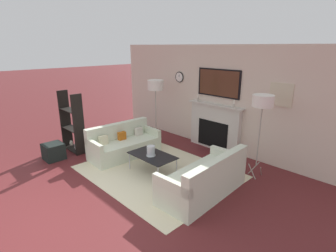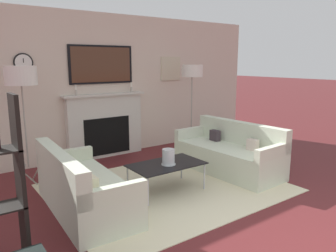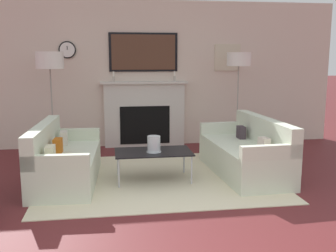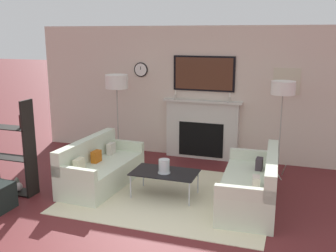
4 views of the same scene
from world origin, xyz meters
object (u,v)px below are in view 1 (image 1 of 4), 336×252
at_px(coffee_table, 152,156).
at_px(floor_lamp_left, 155,86).
at_px(floor_lamp_right, 263,102).
at_px(shelf_unit, 72,126).
at_px(couch_left, 124,145).
at_px(ottoman, 54,151).
at_px(hurricane_candle, 151,151).
at_px(couch_right, 205,180).

bearing_deg(coffee_table, floor_lamp_left, 136.07).
xyz_separation_m(floor_lamp_right, shelf_unit, (-4.07, -2.10, -0.93)).
relative_size(floor_lamp_left, shelf_unit, 1.13).
distance_m(couch_left, floor_lamp_right, 3.44).
bearing_deg(coffee_table, couch_left, 175.67).
height_order(floor_lamp_left, ottoman, floor_lamp_left).
bearing_deg(hurricane_candle, ottoman, -150.90).
bearing_deg(couch_right, couch_left, -179.99).
distance_m(couch_left, coffee_table, 1.21).
height_order(floor_lamp_left, shelf_unit, floor_lamp_left).
xyz_separation_m(floor_lamp_left, floor_lamp_right, (3.17, -0.00, 0.01)).
distance_m(couch_right, shelf_unit, 3.86).
relative_size(floor_lamp_left, floor_lamp_right, 1.00).
distance_m(coffee_table, floor_lamp_left, 2.42).
bearing_deg(couch_right, ottoman, -159.07).
relative_size(floor_lamp_right, ottoman, 3.96).
relative_size(couch_right, floor_lamp_left, 1.05).
bearing_deg(coffee_table, shelf_unit, -164.96).
relative_size(couch_right, ottoman, 4.17).
distance_m(couch_left, floor_lamp_left, 1.92).
height_order(couch_right, floor_lamp_left, floor_lamp_left).
xyz_separation_m(couch_right, coffee_table, (-1.36, -0.09, 0.09)).
bearing_deg(floor_lamp_left, coffee_table, -43.93).
bearing_deg(shelf_unit, couch_left, 31.47).
xyz_separation_m(coffee_table, shelf_unit, (-2.41, -0.65, 0.29)).
bearing_deg(floor_lamp_left, floor_lamp_right, -0.00).
relative_size(couch_left, floor_lamp_left, 1.00).
distance_m(floor_lamp_left, shelf_unit, 2.46).
relative_size(coffee_table, hurricane_candle, 4.71).
xyz_separation_m(hurricane_candle, floor_lamp_left, (-1.51, 1.49, 1.09)).
xyz_separation_m(couch_left, ottoman, (-1.00, -1.36, -0.08)).
relative_size(couch_left, floor_lamp_right, 1.01).
height_order(hurricane_candle, ottoman, hurricane_candle).
relative_size(hurricane_candle, ottoman, 0.50).
xyz_separation_m(hurricane_candle, shelf_unit, (-2.41, -0.61, 0.17)).
bearing_deg(couch_left, hurricane_candle, -6.24).
distance_m(couch_left, hurricane_candle, 1.23).
distance_m(hurricane_candle, floor_lamp_left, 2.39).
distance_m(hurricane_candle, shelf_unit, 2.49).
xyz_separation_m(floor_lamp_left, shelf_unit, (-0.90, -2.10, -0.93)).
bearing_deg(floor_lamp_right, hurricane_candle, -138.09).
height_order(couch_right, floor_lamp_right, floor_lamp_right).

